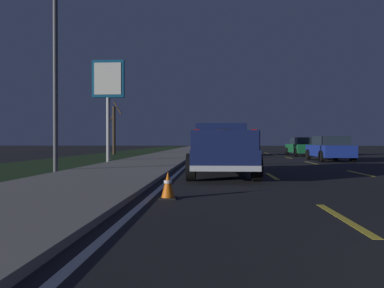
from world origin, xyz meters
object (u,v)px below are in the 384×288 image
Objects in this scene: sedan_green at (302,146)px; bare_tree_far at (114,129)px; sedan_tan at (216,147)px; sedan_blue at (330,148)px; gas_price_sign at (108,87)px; street_light_near at (62,41)px; traffic_cone_near at (168,185)px; pickup_truck at (221,148)px.

sedan_green is 0.90× the size of bare_tree_far.
sedan_tan is 0.90× the size of bare_tree_far.
sedan_blue is at bearing -120.35° from bare_tree_far.
gas_price_sign is (-1.91, 13.43, 3.67)m from sedan_blue.
sedan_green is at bearing -38.12° from street_light_near.
traffic_cone_near is at bearing -140.58° from street_light_near.
street_light_near reaches higher than bare_tree_far.
gas_price_sign reaches higher than traffic_cone_near.
sedan_tan is 9.74m from bare_tree_far.
sedan_tan is at bearing -35.26° from gas_price_sign.
traffic_cone_near is (-24.64, -8.15, -2.11)m from bare_tree_far.
sedan_blue is 7.69m from sedan_green.
sedan_blue is 17.16m from traffic_cone_near.
sedan_tan is 0.52× the size of street_light_near.
traffic_cone_near is (-13.17, -5.24, -4.17)m from gas_price_sign.
pickup_truck is 21.59m from bare_tree_far.
sedan_blue is at bearing -54.77° from street_light_near.
pickup_truck is 5.44m from traffic_cone_near.
street_light_near is at bearing 39.42° from traffic_cone_near.
sedan_blue reaches higher than traffic_cone_near.
street_light_near is at bearing 159.87° from sedan_tan.
traffic_cone_near is (-5.25, 1.24, -0.70)m from pickup_truck.
traffic_cone_near is at bearing -161.70° from bare_tree_far.
sedan_green is (7.69, -0.23, 0.00)m from sedan_blue.
sedan_blue is 0.52× the size of street_light_near.
sedan_tan is 17.91m from street_light_near.
sedan_tan is at bearing -2.95° from traffic_cone_near.
pickup_truck is at bearing -179.69° from sedan_tan.
bare_tree_far is 8.52× the size of traffic_cone_near.
pickup_truck is 12.04m from sedan_blue.
sedan_green is (0.56, -7.27, 0.00)m from sedan_tan.
sedan_green is 0.53× the size of street_light_near.
bare_tree_far is at bearing 10.01° from street_light_near.
pickup_truck is at bearing 144.77° from sedan_blue.
street_light_near is at bearing 141.88° from sedan_green.
pickup_truck is 10.81m from gas_price_sign.
bare_tree_far reaches higher than sedan_green.
sedan_green is 21.89m from street_light_near.
pickup_truck is 7.35m from street_light_near.
street_light_near is (-16.89, 13.25, 4.28)m from sedan_green.
pickup_truck is at bearing -154.18° from bare_tree_far.
pickup_truck is at bearing -13.27° from traffic_cone_near.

